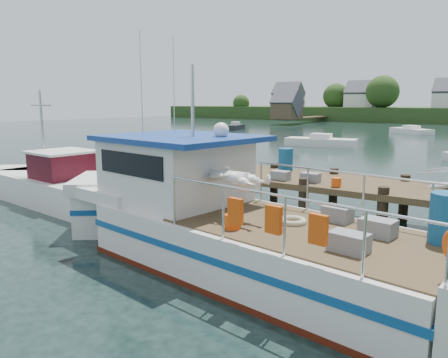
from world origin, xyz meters
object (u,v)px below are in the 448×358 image
Objects in this scene: moored_a at (321,142)px; moored_d at (411,131)px; work_boat at (52,184)px; moored_e at (236,127)px; moored_rowboat at (207,141)px; lobster_boat at (217,220)px.

moored_d is at bearing 92.63° from moored_a.
work_boat is 1.30× the size of moored_a.
work_boat is 46.70m from moored_e.
moored_a is 24.70m from moored_e.
moored_rowboat is (-8.91, 22.00, -0.31)m from work_boat.
lobster_boat is 29.92m from moored_rowboat.
moored_a is 21.92m from moored_d.
work_boat is 2.28× the size of moored_rowboat.
moored_d is at bearing 60.91° from moored_rowboat.
work_boat reaches higher than moored_e.
moored_a is (-9.36, 28.91, -0.63)m from lobster_boat.
moored_d is (3.03, 21.71, -0.04)m from moored_a.
moored_a reaches higher than moored_rowboat.
work_boat is at bearing -79.72° from moored_a.
work_boat is 27.34m from moored_a.
moored_e is (-28.85, 44.08, -0.63)m from lobster_boat.
lobster_boat is 2.73× the size of moored_e.
moored_e is at bearing 111.95° from moored_rowboat.
moored_rowboat is 0.62× the size of moored_d.
lobster_boat is 3.26× the size of moored_rowboat.
moored_rowboat is at bearing -87.01° from moored_e.
moored_e is (-19.49, 15.17, 0.00)m from moored_a.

